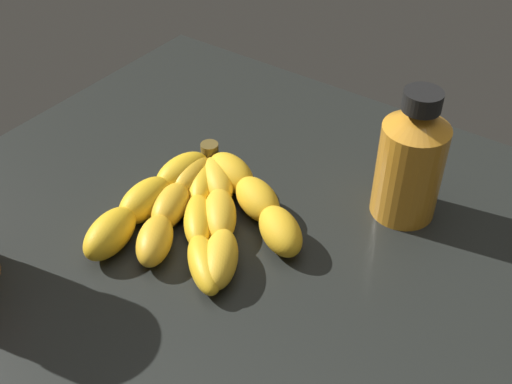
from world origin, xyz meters
TOP-DOWN VIEW (x-y plane):
  - ground_plane at (0.00, 0.00)cm, footprint 70.15×63.49cm
  - banana_bunch at (3.66, 2.40)cm, footprint 20.85×19.63cm
  - honey_bottle at (17.05, -13.90)cm, footprint 6.63×6.63cm

SIDE VIEW (x-z plane):
  - ground_plane at x=0.00cm, z-range -3.19..0.00cm
  - banana_bunch at x=3.66cm, z-range -0.14..3.57cm
  - honey_bottle at x=17.05cm, z-range -0.61..13.65cm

